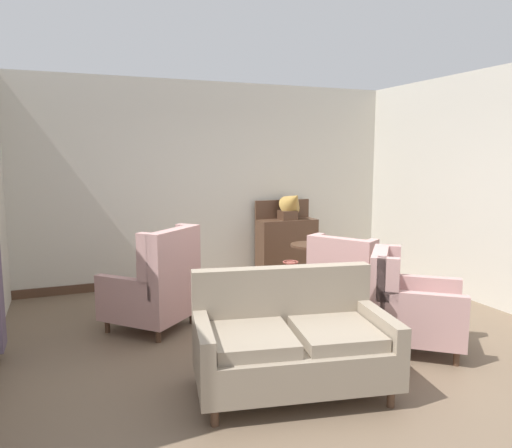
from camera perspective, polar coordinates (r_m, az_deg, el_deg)
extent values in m
plane|color=brown|center=(4.97, 5.23, -14.18)|extent=(8.09, 8.09, 0.00)
cube|color=beige|center=(7.30, -4.96, 4.80)|extent=(5.82, 0.08, 2.93)
cube|color=beige|center=(7.00, 23.16, 4.05)|extent=(0.08, 4.04, 2.93)
cube|color=#4C3323|center=(7.46, -4.71, -6.06)|extent=(5.66, 0.03, 0.12)
cylinder|color=#4C3323|center=(4.88, 3.79, -8.60)|extent=(0.89, 0.89, 0.04)
cylinder|color=#4C3323|center=(4.95, 3.76, -11.10)|extent=(0.10, 0.10, 0.42)
cube|color=#4C3323|center=(5.11, 6.06, -13.12)|extent=(0.28, 0.07, 0.07)
cube|color=#4C3323|center=(5.15, 1.79, -12.88)|extent=(0.18, 0.28, 0.07)
cube|color=#4C3323|center=(4.82, 3.78, -14.43)|extent=(0.17, 0.28, 0.07)
cylinder|color=brown|center=(4.89, 4.01, -8.19)|extent=(0.10, 0.10, 0.02)
ellipsoid|color=brown|center=(4.86, 4.03, -6.78)|extent=(0.19, 0.19, 0.23)
cylinder|color=brown|center=(4.82, 4.04, -4.97)|extent=(0.09, 0.09, 0.09)
torus|color=brown|center=(4.81, 4.05, -4.46)|extent=(0.16, 0.16, 0.02)
cube|color=gray|center=(4.00, 4.37, -15.37)|extent=(1.66, 1.13, 0.30)
cube|color=gray|center=(4.19, 3.09, -8.40)|extent=(1.53, 0.42, 0.51)
cube|color=gray|center=(3.81, -0.43, -13.30)|extent=(0.72, 0.77, 0.10)
cube|color=gray|center=(3.99, 9.32, -12.45)|extent=(0.72, 0.77, 0.10)
cube|color=gray|center=(3.74, -6.16, -13.02)|extent=(0.25, 0.77, 0.19)
cube|color=gray|center=(4.10, 14.37, -11.31)|extent=(0.25, 0.77, 0.19)
cylinder|color=#4C3323|center=(3.67, -4.85, -21.45)|extent=(0.06, 0.06, 0.14)
cylinder|color=#4C3323|center=(4.01, 15.47, -18.99)|extent=(0.06, 0.06, 0.14)
cylinder|color=#4C3323|center=(4.30, -5.94, -16.85)|extent=(0.06, 0.06, 0.14)
cylinder|color=#4C3323|center=(4.59, 11.40, -15.27)|extent=(0.06, 0.06, 0.14)
cube|color=tan|center=(5.96, 11.09, -7.71)|extent=(1.10, 1.08, 0.26)
cube|color=tan|center=(5.57, 9.70, -4.45)|extent=(0.52, 0.73, 0.56)
cube|color=tan|center=(5.50, 13.27, -4.00)|extent=(0.22, 0.19, 0.42)
cube|color=tan|center=(5.79, 7.16, -3.24)|extent=(0.22, 0.19, 0.42)
cube|color=tan|center=(5.82, 14.36, -5.91)|extent=(0.66, 0.46, 0.19)
cube|color=tan|center=(6.10, 8.50, -5.11)|extent=(0.66, 0.46, 0.19)
cylinder|color=#4C3323|center=(6.19, 14.96, -9.19)|extent=(0.06, 0.06, 0.14)
cylinder|color=#4C3323|center=(6.43, 9.84, -8.38)|extent=(0.06, 0.06, 0.14)
cylinder|color=#4C3323|center=(5.62, 12.42, -10.90)|extent=(0.06, 0.06, 0.14)
cylinder|color=#4C3323|center=(5.88, 6.91, -9.90)|extent=(0.06, 0.06, 0.14)
cube|color=tan|center=(5.50, -12.26, -8.88)|extent=(1.13, 1.14, 0.30)
cube|color=tan|center=(5.19, -9.42, -4.28)|extent=(0.67, 0.64, 0.68)
cube|color=tan|center=(5.50, -8.20, -2.69)|extent=(0.21, 0.21, 0.51)
cube|color=tan|center=(4.95, -12.54, -3.99)|extent=(0.21, 0.21, 0.51)
cube|color=tan|center=(5.73, -10.66, -5.60)|extent=(0.57, 0.59, 0.19)
cube|color=tan|center=(5.21, -15.08, -7.12)|extent=(0.57, 0.59, 0.19)
cylinder|color=#4C3323|center=(6.00, -12.92, -9.68)|extent=(0.06, 0.06, 0.14)
cylinder|color=#4C3323|center=(5.55, -16.96, -11.31)|extent=(0.06, 0.06, 0.14)
cylinder|color=#4C3323|center=(5.63, -7.51, -10.72)|extent=(0.06, 0.06, 0.14)
cylinder|color=#4C3323|center=(5.15, -11.34, -12.64)|extent=(0.06, 0.06, 0.14)
cube|color=tan|center=(5.06, 18.19, -10.71)|extent=(1.13, 1.11, 0.28)
cube|color=tan|center=(4.95, 14.22, -6.05)|extent=(0.57, 0.66, 0.53)
cube|color=tan|center=(4.62, 15.17, -6.27)|extent=(0.22, 0.20, 0.40)
cube|color=tan|center=(5.24, 15.41, -4.59)|extent=(0.22, 0.20, 0.40)
cube|color=tan|center=(4.68, 19.02, -8.99)|extent=(0.65, 0.55, 0.23)
cube|color=tan|center=(5.30, 18.79, -7.01)|extent=(0.65, 0.55, 0.23)
cylinder|color=#4C3323|center=(4.89, 22.36, -14.27)|extent=(0.06, 0.06, 0.14)
cylinder|color=#4C3323|center=(5.43, 21.80, -11.99)|extent=(0.06, 0.06, 0.14)
cylinder|color=#4C3323|center=(4.86, 13.91, -13.99)|extent=(0.06, 0.06, 0.14)
cylinder|color=#4C3323|center=(5.41, 14.26, -11.72)|extent=(0.06, 0.06, 0.14)
cylinder|color=#4C3323|center=(6.36, 6.29, -2.48)|extent=(0.50, 0.50, 0.03)
cylinder|color=#4C3323|center=(6.43, 6.24, -5.70)|extent=(0.07, 0.07, 0.70)
cylinder|color=#4C3323|center=(6.52, 6.19, -8.53)|extent=(0.32, 0.32, 0.04)
cube|color=#4C3323|center=(7.52, 3.59, -2.50)|extent=(0.90, 0.38, 0.80)
cube|color=#4C3323|center=(7.59, 3.09, 1.76)|extent=(0.90, 0.04, 0.29)
cube|color=#4C3323|center=(7.33, 1.17, -6.37)|extent=(0.06, 0.06, 0.10)
cube|color=#4C3323|center=(7.67, 6.73, -5.78)|extent=(0.06, 0.06, 0.10)
cube|color=#4C3323|center=(7.58, 0.35, -5.89)|extent=(0.06, 0.06, 0.10)
cube|color=#4C3323|center=(7.91, 5.78, -5.34)|extent=(0.06, 0.06, 0.10)
cube|color=#4C3323|center=(7.43, 3.69, 1.05)|extent=(0.24, 0.24, 0.14)
cone|color=#B28942|center=(7.36, 4.40, 2.74)|extent=(0.37, 0.47, 0.46)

